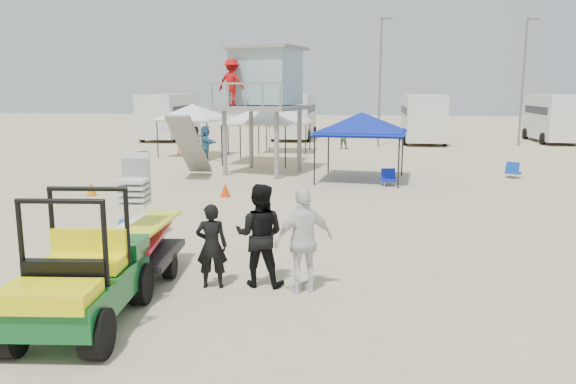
# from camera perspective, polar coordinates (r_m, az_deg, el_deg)

# --- Properties ---
(ground) EXTENTS (140.00, 140.00, 0.00)m
(ground) POSITION_cam_1_polar(r_m,az_deg,el_deg) (10.39, -5.11, -10.00)
(ground) COLOR beige
(ground) RESTS_ON ground
(utility_cart) EXTENTS (1.63, 2.86, 2.08)m
(utility_cart) POSITION_cam_1_polar(r_m,az_deg,el_deg) (9.11, -20.69, -7.18)
(utility_cart) COLOR #0D5721
(utility_cart) RESTS_ON ground
(surf_trailer) EXTENTS (1.51, 2.50, 2.15)m
(surf_trailer) POSITION_cam_1_polar(r_m,az_deg,el_deg) (11.15, -14.90, -4.18)
(surf_trailer) COLOR black
(surf_trailer) RESTS_ON ground
(man_left) EXTENTS (0.63, 0.46, 1.58)m
(man_left) POSITION_cam_1_polar(r_m,az_deg,el_deg) (10.40, -7.77, -5.45)
(man_left) COLOR black
(man_left) RESTS_ON ground
(man_mid) EXTENTS (0.96, 0.77, 1.92)m
(man_mid) POSITION_cam_1_polar(r_m,az_deg,el_deg) (10.40, -2.89, -4.38)
(man_mid) COLOR black
(man_mid) RESTS_ON ground
(man_right) EXTENTS (1.20, 0.97, 1.91)m
(man_right) POSITION_cam_1_polar(r_m,az_deg,el_deg) (10.04, 1.62, -4.97)
(man_right) COLOR white
(man_right) RESTS_ON ground
(lifeguard_tower) EXTENTS (4.06, 4.06, 5.27)m
(lifeguard_tower) POSITION_cam_1_polar(r_m,az_deg,el_deg) (24.41, -2.77, 11.13)
(lifeguard_tower) COLOR gray
(lifeguard_tower) RESTS_ON ground
(canopy_blue) EXTENTS (3.63, 3.63, 3.12)m
(canopy_blue) POSITION_cam_1_polar(r_m,az_deg,el_deg) (22.53, 7.48, 7.68)
(canopy_blue) COLOR black
(canopy_blue) RESTS_ON ground
(canopy_white_a) EXTENTS (3.44, 3.44, 3.21)m
(canopy_white_a) POSITION_cam_1_polar(r_m,az_deg,el_deg) (27.72, -2.75, 8.43)
(canopy_white_a) COLOR black
(canopy_white_a) RESTS_ON ground
(canopy_white_b) EXTENTS (3.40, 3.40, 3.23)m
(canopy_white_b) POSITION_cam_1_polar(r_m,az_deg,el_deg) (30.99, -9.64, 8.55)
(canopy_white_b) COLOR black
(canopy_white_b) RESTS_ON ground
(canopy_white_c) EXTENTS (2.85, 2.85, 2.96)m
(canopy_white_c) POSITION_cam_1_polar(r_m,az_deg,el_deg) (32.68, -0.30, 8.31)
(canopy_white_c) COLOR black
(canopy_white_c) RESTS_ON ground
(umbrella_a) EXTENTS (2.40, 2.42, 1.68)m
(umbrella_a) POSITION_cam_1_polar(r_m,az_deg,el_deg) (31.72, -11.08, 5.20)
(umbrella_a) COLOR red
(umbrella_a) RESTS_ON ground
(umbrella_b) EXTENTS (2.90, 2.91, 1.87)m
(umbrella_b) POSITION_cam_1_polar(r_m,az_deg,el_deg) (32.59, -1.84, 5.70)
(umbrella_b) COLOR orange
(umbrella_b) RESTS_ON ground
(cone_near) EXTENTS (0.34, 0.34, 0.50)m
(cone_near) POSITION_cam_1_polar(r_m,az_deg,el_deg) (19.20, -6.39, 0.25)
(cone_near) COLOR #DD4006
(cone_near) RESTS_ON ground
(cone_far) EXTENTS (0.34, 0.34, 0.50)m
(cone_far) POSITION_cam_1_polar(r_m,az_deg,el_deg) (20.42, -19.37, 0.34)
(cone_far) COLOR orange
(cone_far) RESTS_ON ground
(beach_chair_a) EXTENTS (0.73, 0.82, 0.64)m
(beach_chair_a) POSITION_cam_1_polar(r_m,az_deg,el_deg) (28.17, -14.65, 3.34)
(beach_chair_a) COLOR #0F2FA3
(beach_chair_a) RESTS_ON ground
(beach_chair_b) EXTENTS (0.66, 0.72, 0.64)m
(beach_chair_b) POSITION_cam_1_polar(r_m,az_deg,el_deg) (21.66, 10.16, 1.48)
(beach_chair_b) COLOR #0F20A6
(beach_chair_b) RESTS_ON ground
(beach_chair_c) EXTENTS (0.73, 0.82, 0.64)m
(beach_chair_c) POSITION_cam_1_polar(r_m,az_deg,el_deg) (25.03, 21.87, 2.08)
(beach_chair_c) COLOR #0E3D9E
(beach_chair_c) RESTS_ON ground
(rv_far_left) EXTENTS (2.64, 6.80, 3.25)m
(rv_far_left) POSITION_cam_1_polar(r_m,az_deg,el_deg) (42.00, -11.98, 7.71)
(rv_far_left) COLOR silver
(rv_far_left) RESTS_ON ground
(rv_mid_left) EXTENTS (2.65, 6.50, 3.25)m
(rv_mid_left) POSITION_cam_1_polar(r_m,az_deg,el_deg) (41.34, 0.67, 7.90)
(rv_mid_left) COLOR silver
(rv_mid_left) RESTS_ON ground
(rv_mid_right) EXTENTS (2.64, 7.00, 3.25)m
(rv_mid_right) POSITION_cam_1_polar(r_m,az_deg,el_deg) (39.69, 13.50, 7.51)
(rv_mid_right) COLOR silver
(rv_mid_right) RESTS_ON ground
(rv_far_right) EXTENTS (2.64, 6.60, 3.25)m
(rv_far_right) POSITION_cam_1_polar(r_m,az_deg,el_deg) (42.95, 25.43, 6.99)
(rv_far_right) COLOR silver
(rv_far_right) RESTS_ON ground
(light_pole_left) EXTENTS (0.14, 0.14, 8.00)m
(light_pole_left) POSITION_cam_1_polar(r_m,az_deg,el_deg) (36.49, 9.32, 10.89)
(light_pole_left) COLOR slate
(light_pole_left) RESTS_ON ground
(light_pole_right) EXTENTS (0.14, 0.14, 8.00)m
(light_pole_right) POSITION_cam_1_polar(r_m,az_deg,el_deg) (39.21, 22.75, 10.18)
(light_pole_right) COLOR slate
(light_pole_right) RESTS_ON ground
(distant_beachgoers) EXTENTS (7.93, 7.65, 1.78)m
(distant_beachgoers) POSITION_cam_1_polar(r_m,az_deg,el_deg) (30.63, -3.64, 5.22)
(distant_beachgoers) COLOR #487848
(distant_beachgoers) RESTS_ON ground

